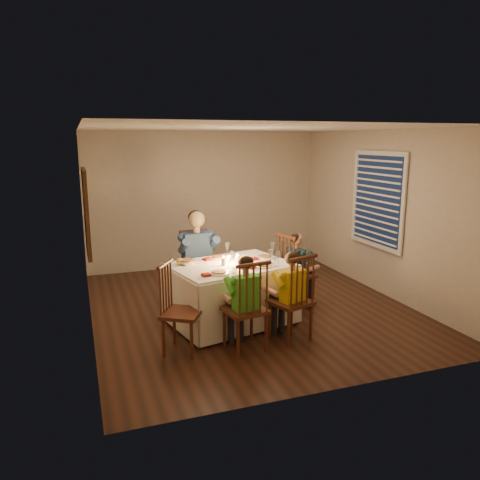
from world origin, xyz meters
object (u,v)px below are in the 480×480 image
object	(u,v)px
chair_near_left	(245,349)
chair_extra	(183,351)
child_teal	(295,307)
chair_adult	(198,304)
chair_end	(295,307)
child_yellow	(290,339)
child_green	(245,349)
adult	(198,304)
dining_table	(231,281)
chair_near_right	(290,339)
serving_bowl	(186,262)

from	to	relation	value
chair_near_left	chair_extra	size ratio (longest dim) A/B	1.03
chair_extra	child_teal	xyz separation A→B (m)	(1.92, 0.93, 0.00)
chair_adult	chair_extra	world-z (taller)	chair_adult
chair_end	child_yellow	distance (m)	1.19
chair_adult	child_green	size ratio (longest dim) A/B	0.97
child_teal	child_green	bearing A→B (deg)	119.73
chair_adult	chair_extra	bearing A→B (deg)	-114.37
chair_extra	child_yellow	size ratio (longest dim) A/B	0.95
chair_extra	adult	bearing A→B (deg)	11.03
dining_table	chair_near_right	bearing A→B (deg)	-70.24
dining_table	child_yellow	distance (m)	1.11
dining_table	child_green	bearing A→B (deg)	-110.30
chair_near_right	chair_extra	distance (m)	1.34
adult	child_teal	size ratio (longest dim) A/B	1.28
dining_table	chair_near_left	distance (m)	1.06
chair_near_right	child_teal	world-z (taller)	child_teal
chair_near_right	serving_bowl	xyz separation A→B (m)	(-1.07, 0.97, 0.85)
adult	child_teal	world-z (taller)	adult
dining_table	chair_near_right	xyz separation A→B (m)	(0.51, -0.80, -0.58)
chair_adult	child_yellow	xyz separation A→B (m)	(0.75, -1.64, 0.00)
dining_table	serving_bowl	distance (m)	0.65
chair_adult	chair_near_right	size ratio (longest dim) A/B	1.00
chair_near_right	child_green	distance (m)	0.63
serving_bowl	adult	bearing A→B (deg)	64.51
chair_end	serving_bowl	distance (m)	1.86
chair_end	adult	distance (m)	1.47
chair_extra	serving_bowl	world-z (taller)	serving_bowl
chair_end	serving_bowl	xyz separation A→B (m)	(-1.66, -0.07, 0.85)
chair_end	adult	size ratio (longest dim) A/B	0.78
dining_table	chair_end	world-z (taller)	dining_table
chair_near_left	child_yellow	distance (m)	0.63
chair_adult	child_teal	distance (m)	1.47
dining_table	serving_bowl	bearing A→B (deg)	150.22
chair_near_left	chair_extra	bearing A→B (deg)	-23.55
chair_adult	chair_near_right	xyz separation A→B (m)	(0.75, -1.64, 0.00)
adult	serving_bowl	world-z (taller)	serving_bowl
chair_near_right	child_yellow	distance (m)	0.00
dining_table	child_teal	bearing A→B (deg)	-0.38
chair_near_right	adult	bearing A→B (deg)	-82.53
chair_near_right	chair_extra	bearing A→B (deg)	-21.96
chair_near_right	chair_end	world-z (taller)	same
chair_adult	adult	distance (m)	0.00
chair_near_left	child_yellow	xyz separation A→B (m)	(0.62, 0.08, 0.00)
serving_bowl	chair_extra	bearing A→B (deg)	-106.77
child_yellow	serving_bowl	xyz separation A→B (m)	(-1.07, 0.97, 0.85)
chair_near_left	chair_extra	world-z (taller)	chair_near_left
dining_table	child_yellow	world-z (taller)	dining_table
chair_near_left	child_teal	distance (m)	1.64
child_yellow	child_teal	distance (m)	1.19
chair_near_left	serving_bowl	world-z (taller)	serving_bowl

